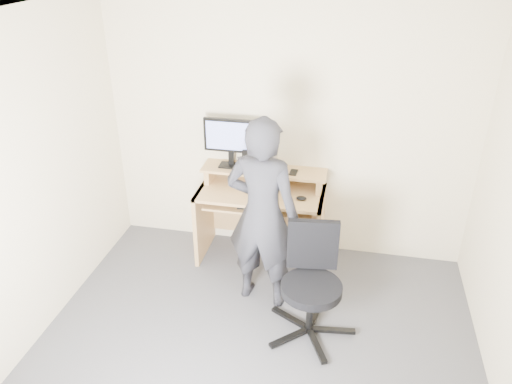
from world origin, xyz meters
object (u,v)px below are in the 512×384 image
(desk, at_px, (262,206))
(person, at_px, (262,215))
(office_chair, at_px, (312,278))
(monitor, at_px, (230,139))

(desk, xyz_separation_m, person, (0.13, -0.69, 0.31))
(desk, bearing_deg, office_chair, -59.17)
(office_chair, height_order, person, person)
(desk, xyz_separation_m, monitor, (-0.33, 0.07, 0.65))
(monitor, distance_m, office_chair, 1.57)
(monitor, bearing_deg, office_chair, -48.95)
(monitor, bearing_deg, person, -58.69)
(desk, relative_size, person, 0.70)
(monitor, relative_size, person, 0.30)
(desk, height_order, office_chair, office_chair)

